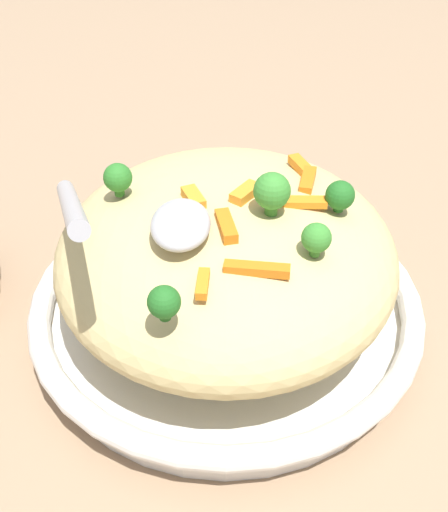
{
  "coord_description": "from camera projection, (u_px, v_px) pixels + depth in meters",
  "views": [
    {
      "loc": [
        0.38,
        0.0,
        0.38
      ],
      "look_at": [
        0.0,
        0.0,
        0.08
      ],
      "focal_mm": 44.59,
      "sensor_mm": 36.0,
      "label": 1
    }
  ],
  "objects": [
    {
      "name": "carrot_piece_5",
      "position": [
        243.0,
        193.0,
        0.45
      ],
      "size": [
        0.03,
        0.02,
        0.01
      ],
      "primitive_type": "cube",
      "rotation": [
        0.0,
        0.0,
        5.65
      ],
      "color": "orange",
      "rests_on": "pasta_mound"
    },
    {
      "name": "broccoli_floret_3",
      "position": [
        337.0,
        194.0,
        0.45
      ],
      "size": [
        0.02,
        0.02,
        0.02
      ],
      "color": "#205B1C",
      "rests_on": "pasta_mound"
    },
    {
      "name": "carrot_piece_7",
      "position": [
        299.0,
        166.0,
        0.5
      ],
      "size": [
        0.03,
        0.02,
        0.01
      ],
      "primitive_type": "cube",
      "rotation": [
        0.0,
        0.0,
        3.53
      ],
      "color": "orange",
      "rests_on": "pasta_mound"
    },
    {
      "name": "carrot_piece_2",
      "position": [
        254.0,
        269.0,
        0.4
      ],
      "size": [
        0.01,
        0.04,
        0.01
      ],
      "primitive_type": "cube",
      "rotation": [
        0.0,
        0.0,
        1.45
      ],
      "color": "orange",
      "rests_on": "pasta_mound"
    },
    {
      "name": "serving_spoon",
      "position": [
        143.0,
        218.0,
        0.41
      ],
      "size": [
        0.14,
        0.11,
        0.07
      ],
      "color": "#B7B7BC",
      "rests_on": "pasta_mound"
    },
    {
      "name": "carrot_piece_6",
      "position": [
        219.0,
        226.0,
        0.43
      ],
      "size": [
        0.03,
        0.02,
        0.01
      ],
      "primitive_type": "cube",
      "rotation": [
        0.0,
        0.0,
        3.35
      ],
      "color": "orange",
      "rests_on": "pasta_mound"
    },
    {
      "name": "ground_plane",
      "position": [
        224.0,
        327.0,
        0.53
      ],
      "size": [
        2.4,
        2.4,
        0.0
      ],
      "primitive_type": "plane",
      "color": "#9E7F60"
    },
    {
      "name": "carrot_piece_0",
      "position": [
        191.0,
        195.0,
        0.45
      ],
      "size": [
        0.03,
        0.02,
        0.01
      ],
      "primitive_type": "cube",
      "rotation": [
        0.0,
        0.0,
        3.53
      ],
      "color": "orange",
      "rests_on": "pasta_mound"
    },
    {
      "name": "carrot_piece_3",
      "position": [
        295.0,
        201.0,
        0.45
      ],
      "size": [
        0.01,
        0.04,
        0.01
      ],
      "primitive_type": "cube",
      "rotation": [
        0.0,
        0.0,
        1.56
      ],
      "color": "orange",
      "rests_on": "pasta_mound"
    },
    {
      "name": "pasta_mound",
      "position": [
        224.0,
        250.0,
        0.48
      ],
      "size": [
        0.27,
        0.26,
        0.09
      ],
      "primitive_type": "ellipsoid",
      "color": "#D1BA7A",
      "rests_on": "serving_bowl"
    },
    {
      "name": "broccoli_floret_1",
      "position": [
        161.0,
        302.0,
        0.36
      ],
      "size": [
        0.02,
        0.02,
        0.02
      ],
      "color": "#205B1C",
      "rests_on": "pasta_mound"
    },
    {
      "name": "carrot_piece_1",
      "position": [
        306.0,
        181.0,
        0.48
      ],
      "size": [
        0.03,
        0.02,
        0.01
      ],
      "primitive_type": "cube",
      "rotation": [
        0.0,
        0.0,
        6.06
      ],
      "color": "orange",
      "rests_on": "pasta_mound"
    },
    {
      "name": "carrot_piece_4",
      "position": [
        200.0,
        284.0,
        0.39
      ],
      "size": [
        0.03,
        0.01,
        0.01
      ],
      "primitive_type": "cube",
      "rotation": [
        0.0,
        0.0,
        6.22
      ],
      "color": "orange",
      "rests_on": "pasta_mound"
    },
    {
      "name": "broccoli_floret_4",
      "position": [
        270.0,
        192.0,
        0.43
      ],
      "size": [
        0.03,
        0.03,
        0.03
      ],
      "color": "#377928",
      "rests_on": "pasta_mound"
    },
    {
      "name": "broccoli_floret_0",
      "position": [
        314.0,
        238.0,
        0.41
      ],
      "size": [
        0.02,
        0.02,
        0.02
      ],
      "color": "#377928",
      "rests_on": "pasta_mound"
    },
    {
      "name": "broccoli_floret_2",
      "position": [
        116.0,
        178.0,
        0.46
      ],
      "size": [
        0.02,
        0.02,
        0.03
      ],
      "color": "#296820",
      "rests_on": "pasta_mound"
    },
    {
      "name": "serving_bowl",
      "position": [
        224.0,
        308.0,
        0.52
      ],
      "size": [
        0.31,
        0.31,
        0.04
      ],
      "color": "white",
      "rests_on": "ground_plane"
    }
  ]
}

